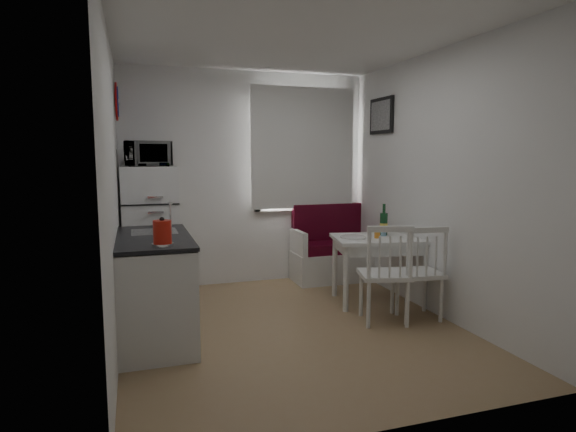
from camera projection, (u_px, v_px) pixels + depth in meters
name	position (u px, v px, depth m)	size (l,w,h in m)	color
floor	(292.00, 328.00, 4.44)	(3.00, 3.50, 0.02)	#A07F55
ceiling	(292.00, 36.00, 4.12)	(3.00, 3.50, 0.02)	white
wall_back	(247.00, 179.00, 5.93)	(3.00, 0.02, 2.60)	white
wall_front	(393.00, 207.00, 2.62)	(3.00, 0.02, 2.60)	white
wall_left	(113.00, 191.00, 3.82)	(0.02, 3.50, 2.60)	white
wall_right	(436.00, 184.00, 4.73)	(0.02, 3.50, 2.60)	white
window	(302.00, 152.00, 6.07)	(1.22, 0.06, 1.47)	white
curtain	(304.00, 148.00, 6.00)	(1.35, 0.02, 1.50)	white
kitchen_counter	(155.00, 286.00, 4.16)	(0.62, 1.32, 1.16)	white
wall_sign	(117.00, 102.00, 5.09)	(0.40, 0.40, 0.03)	navy
picture_frame	(381.00, 116.00, 5.67)	(0.04, 0.52, 0.42)	black
bench	(344.00, 254.00, 6.19)	(1.35, 0.52, 0.96)	white
dining_table	(379.00, 244.00, 5.15)	(1.07, 0.85, 0.72)	white
chair_left	(390.00, 263.00, 4.45)	(0.54, 0.53, 0.51)	white
chair_right	(423.00, 263.00, 4.57)	(0.48, 0.46, 0.50)	white
fridge	(151.00, 233.00, 5.31)	(0.59, 0.59, 1.47)	white
microwave	(148.00, 154.00, 5.16)	(0.49, 0.33, 0.27)	white
kettle	(162.00, 232.00, 3.60)	(0.16, 0.16, 0.22)	red
wine_bottle	(384.00, 220.00, 5.25)	(0.09, 0.09, 0.34)	#164523
drinking_glass_orange	(377.00, 233.00, 5.08)	(0.06, 0.06, 0.10)	orange
drinking_glass_blue	(384.00, 232.00, 5.21)	(0.06, 0.06, 0.10)	#6C9DB9
plate	(353.00, 237.00, 5.07)	(0.27, 0.27, 0.02)	white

